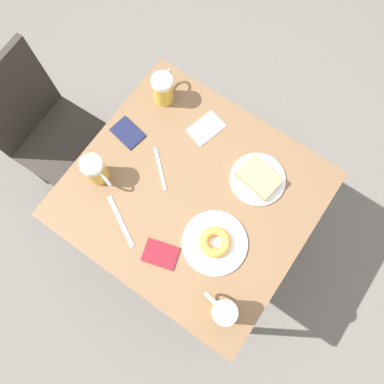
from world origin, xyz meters
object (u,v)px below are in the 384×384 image
Objects in this scene: chair at (41,125)px; fork at (160,169)px; plate_with_donut at (215,242)px; passport_far_edge at (128,133)px; plate_with_cake at (258,178)px; beer_mug_center at (223,311)px; passport_near_edge at (161,254)px; beer_mug_right at (163,89)px; beer_mug_left at (96,171)px; knife at (121,221)px; napkin_folded at (206,128)px.

fork is at bearing -84.35° from chair.
plate_with_donut is 0.56m from passport_far_edge.
passport_far_edge is (0.17, 0.54, -0.01)m from plate_with_donut.
passport_far_edge is at bearing 103.92° from plate_with_cake.
beer_mug_center reaches higher than plate_with_donut.
plate_with_donut is at bearing -43.46° from passport_near_edge.
beer_mug_center and beer_mug_right have the same top height.
chair is 0.57m from beer_mug_left.
passport_near_edge is at bearing -128.69° from passport_far_edge.
passport_far_edge is (0.30, 0.20, 0.00)m from knife.
beer_mug_right is (0.08, 0.51, 0.05)m from plate_with_cake.
beer_mug_right is (0.36, -0.48, 0.29)m from chair.
beer_mug_left is 0.99× the size of passport_far_edge.
plate_with_cake reaches higher than fork.
plate_with_cake is 1.49× the size of fork.
beer_mug_center is at bearing -140.53° from plate_with_donut.
chair is 0.90m from passport_near_edge.
chair is 3.75× the size of plate_with_donut.
beer_mug_center is at bearing -121.85° from fork.
plate_with_donut is 0.36m from fork.
plate_with_cake is 1.57× the size of beer_mug_center.
knife is at bearing 86.05° from passport_near_edge.
beer_mug_left reaches higher than passport_far_edge.
beer_mug_center reaches higher than fork.
plate_with_donut is at bearing -68.19° from knife.
napkin_folded is at bearing 38.21° from plate_with_donut.
beer_mug_center reaches higher than knife.
beer_mug_left is (-0.07, -0.48, 0.29)m from chair.
beer_mug_left is (-0.34, 0.51, 0.05)m from plate_with_cake.
chair reaches higher than beer_mug_left.
chair is 6.59× the size of passport_far_edge.
knife is 1.42× the size of passport_far_edge.
beer_mug_left reaches higher than fork.
passport_near_edge is at bearing -104.08° from chair.
plate_with_donut is 1.78× the size of beer_mug_left.
fork is at bearing -147.03° from beer_mug_right.
plate_with_cake is at bearing -37.62° from knife.
fork is (0.12, 0.34, -0.01)m from plate_with_donut.
knife is (0.05, 0.49, -0.07)m from beer_mug_center.
napkin_folded is (0.41, -0.23, -0.07)m from beer_mug_left.
beer_mug_center is 0.95× the size of fork.
knife is at bearing 174.51° from napkin_folded.
knife is at bearing -118.54° from beer_mug_left.
chair reaches higher than passport_near_edge.
beer_mug_right reaches higher than fork.
fork is at bearing 168.53° from napkin_folded.
fork is at bearing 70.51° from plate_with_donut.
plate_with_donut is at bearing -107.45° from passport_far_edge.
passport_near_edge is (-0.53, -0.37, -0.07)m from beer_mug_right.
napkin_folded is at bearing -66.66° from chair.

